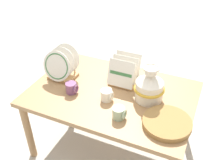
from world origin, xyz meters
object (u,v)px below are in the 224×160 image
mug_plum_glaze (72,88)px  mug_cream_glaze (107,95)px  ceramic_vase (149,86)px  dish_rack_square_plates (124,75)px  dish_rack_round_plates (61,67)px  mug_sage_glaze (119,113)px  wicker_charger_stack (167,123)px

mug_plum_glaze → mug_cream_glaze: same height
ceramic_vase → dish_rack_square_plates: ceramic_vase is taller
ceramic_vase → dish_rack_square_plates: bearing=153.8°
ceramic_vase → dish_rack_square_plates: (-0.24, 0.12, -0.04)m
mug_plum_glaze → dish_rack_round_plates: bearing=141.6°
ceramic_vase → mug_sage_glaze: 0.30m
ceramic_vase → wicker_charger_stack: 0.30m
dish_rack_square_plates → mug_cream_glaze: 0.25m
dish_rack_round_plates → mug_cream_glaze: bearing=-13.9°
dish_rack_round_plates → ceramic_vase: bearing=1.7°
dish_rack_square_plates → mug_plum_glaze: bearing=-138.2°
dish_rack_square_plates → mug_sage_glaze: (0.12, -0.39, -0.03)m
dish_rack_square_plates → mug_cream_glaze: size_ratio=2.50×
mug_sage_glaze → ceramic_vase: bearing=66.8°
dish_rack_square_plates → mug_cream_glaze: bearing=-97.7°
dish_rack_square_plates → mug_plum_glaze: size_ratio=2.50×
mug_sage_glaze → mug_cream_glaze: same height
dish_rack_round_plates → mug_plum_glaze: (0.17, -0.14, -0.06)m
dish_rack_round_plates → mug_cream_glaze: (0.45, -0.11, -0.06)m
dish_rack_square_plates → mug_sage_glaze: dish_rack_square_plates is taller
wicker_charger_stack → mug_sage_glaze: mug_sage_glaze is taller
ceramic_vase → mug_plum_glaze: 0.57m
ceramic_vase → mug_cream_glaze: bearing=-153.9°
dish_rack_square_plates → wicker_charger_stack: bearing=-37.5°
mug_sage_glaze → mug_plum_glaze: bearing=165.2°
dish_rack_square_plates → mug_cream_glaze: dish_rack_square_plates is taller
ceramic_vase → mug_sage_glaze: (-0.12, -0.27, -0.07)m
ceramic_vase → dish_rack_square_plates: size_ratio=1.22×
mug_sage_glaze → mug_plum_glaze: (-0.43, 0.11, 0.00)m
wicker_charger_stack → ceramic_vase: bearing=132.0°
dish_rack_round_plates → dish_rack_square_plates: dish_rack_round_plates is taller
mug_plum_glaze → mug_cream_glaze: bearing=5.5°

